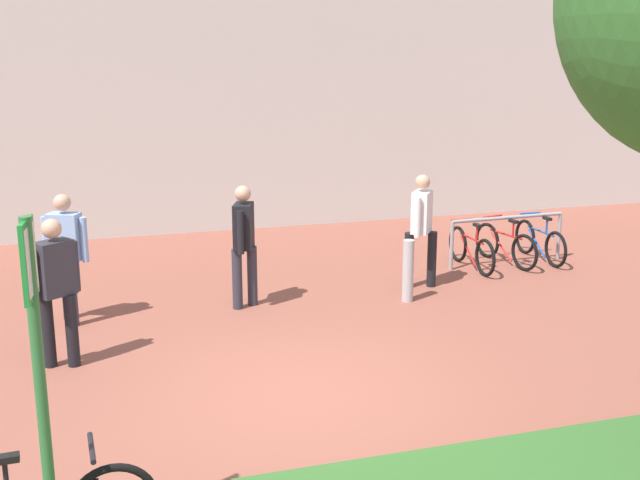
% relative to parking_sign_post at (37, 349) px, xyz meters
% --- Properties ---
extents(ground_plane, '(60.00, 60.00, 0.00)m').
position_rel_parking_sign_post_xyz_m(ground_plane, '(2.41, 2.15, -1.64)').
color(ground_plane, brown).
extents(parking_sign_post, '(0.08, 0.36, 2.52)m').
position_rel_parking_sign_post_xyz_m(parking_sign_post, '(0.00, 0.00, 0.00)').
color(parking_sign_post, '#2D7238').
rests_on(parking_sign_post, ground).
extents(bike_rack_cluster, '(2.11, 1.67, 0.83)m').
position_rel_parking_sign_post_xyz_m(bike_rack_cluster, '(7.02, 6.13, -1.30)').
color(bike_rack_cluster, '#99999E').
rests_on(bike_rack_cluster, ground).
extents(bollard_steel, '(0.16, 0.16, 0.90)m').
position_rel_parking_sign_post_xyz_m(bollard_steel, '(4.68, 4.79, -1.19)').
color(bollard_steel, '#ADADB2').
rests_on(bollard_steel, ground).
extents(person_casual_tan, '(0.50, 0.50, 1.72)m').
position_rel_parking_sign_post_xyz_m(person_casual_tan, '(5.13, 5.37, -0.66)').
color(person_casual_tan, black).
rests_on(person_casual_tan, ground).
extents(person_suited_navy, '(0.37, 0.58, 1.72)m').
position_rel_parking_sign_post_xyz_m(person_suited_navy, '(2.41, 5.22, -0.66)').
color(person_suited_navy, '#2D2D38').
rests_on(person_suited_navy, ground).
extents(person_shirt_blue, '(0.57, 0.45, 1.72)m').
position_rel_parking_sign_post_xyz_m(person_shirt_blue, '(0.07, 5.27, -0.66)').
color(person_shirt_blue, '#383342').
rests_on(person_shirt_blue, ground).
extents(person_suited_dark, '(0.52, 0.42, 1.72)m').
position_rel_parking_sign_post_xyz_m(person_suited_dark, '(-0.02, 3.76, -0.66)').
color(person_suited_dark, black).
rests_on(person_suited_dark, ground).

